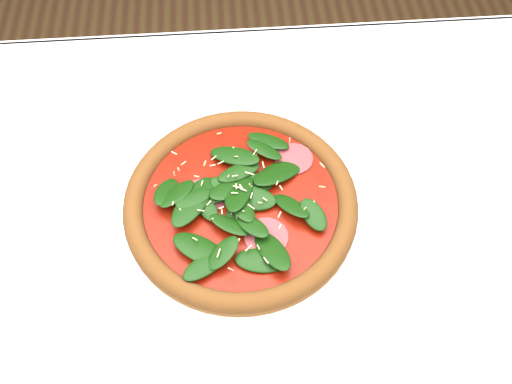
{
  "coord_description": "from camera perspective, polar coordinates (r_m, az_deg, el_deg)",
  "views": [
    {
      "loc": [
        0.02,
        -0.33,
        1.38
      ],
      "look_at": [
        0.05,
        0.07,
        0.77
      ],
      "focal_mm": 40.0,
      "sensor_mm": 36.0,
      "label": 1
    }
  ],
  "objects": [
    {
      "name": "dining_table",
      "position": [
        0.8,
        -3.46,
        -9.1
      ],
      "size": [
        1.21,
        0.81,
        0.75
      ],
      "color": "white",
      "rests_on": "ground"
    },
    {
      "name": "plate",
      "position": [
        0.73,
        -1.51,
        -1.74
      ],
      "size": [
        0.34,
        0.34,
        0.01
      ],
      "color": "white",
      "rests_on": "dining_table"
    },
    {
      "name": "pizza",
      "position": [
        0.72,
        -1.54,
        -0.92
      ],
      "size": [
        0.38,
        0.38,
        0.04
      ],
      "rotation": [
        0.0,
        0.0,
        -0.34
      ],
      "color": "#976024",
      "rests_on": "plate"
    }
  ]
}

